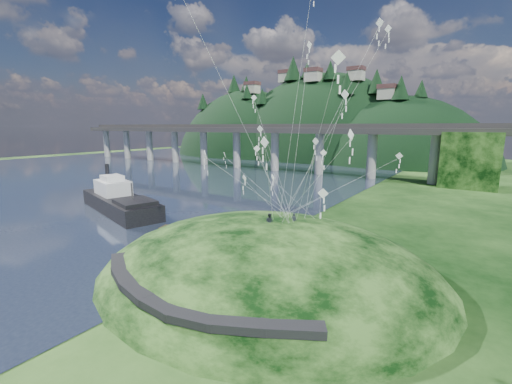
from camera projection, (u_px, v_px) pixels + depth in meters
The scene contains 10 objects.
ground at pixel (195, 259), 37.37m from camera, with size 320.00×320.00×0.00m, color black.
water at pixel (90, 175), 101.42m from camera, with size 240.00×240.00×0.00m, color #29344B.
grass_hill at pixel (266, 284), 34.88m from camera, with size 36.00×32.00×13.00m.
footpath at pixel (174, 297), 24.95m from camera, with size 22.29×5.84×0.83m.
bridge at pixel (290, 141), 107.05m from camera, with size 160.00×11.00×15.00m.
far_ridge at pixel (310, 173), 162.08m from camera, with size 153.00×70.00×94.50m.
work_barge at pixel (119, 200), 58.10m from camera, with size 22.92×11.81×7.74m.
wooden_dock at pixel (202, 231), 46.39m from camera, with size 12.08×5.72×0.87m.
kite_flyers at pixel (277, 213), 34.06m from camera, with size 2.46×2.57×1.84m.
kite_swarm at pixel (290, 118), 32.15m from camera, with size 20.52×17.39×20.20m.
Camera 1 is at (25.33, -25.47, 14.35)m, focal length 24.00 mm.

